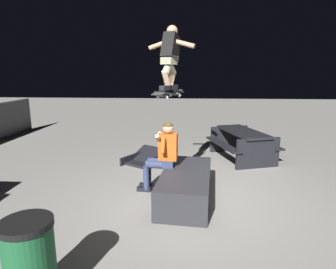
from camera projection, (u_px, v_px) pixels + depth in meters
name	position (u px, v px, depth m)	size (l,w,h in m)	color
ground_plane	(192.00, 198.00, 5.10)	(40.00, 40.00, 0.00)	gray
ledge_box_main	(186.00, 185.00, 5.06)	(1.91, 0.83, 0.50)	#28282D
person_sitting_on_ledge	(162.00, 153.00, 5.29)	(0.60, 0.77, 1.33)	#2D3856
skateboard	(169.00, 94.00, 5.14)	(1.03, 0.54, 0.14)	black
skater_airborne	(170.00, 55.00, 5.04)	(0.63, 0.86, 1.12)	black
kicker_ramp	(146.00, 160.00, 7.14)	(1.22, 1.19, 0.40)	black
picnic_table_back	(242.00, 140.00, 7.34)	(2.03, 1.79, 0.75)	black
trash_bin	(30.00, 264.00, 2.66)	(0.48, 0.48, 0.90)	#19512D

